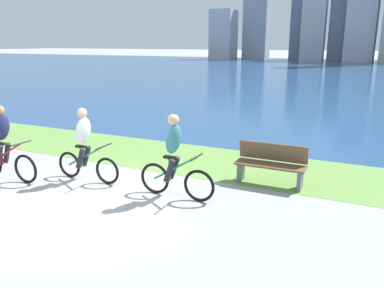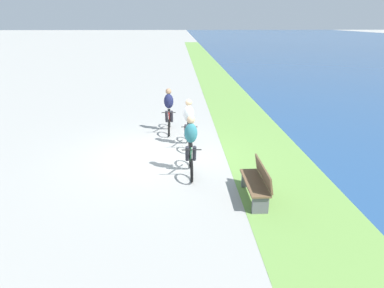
{
  "view_description": "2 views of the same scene",
  "coord_description": "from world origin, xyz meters",
  "views": [
    {
      "loc": [
        4.76,
        -5.38,
        3.02
      ],
      "look_at": [
        1.79,
        0.96,
        1.15
      ],
      "focal_mm": 35.74,
      "sensor_mm": 36.0,
      "label": 1
    },
    {
      "loc": [
        10.22,
        0.62,
        4.11
      ],
      "look_at": [
        1.34,
        1.0,
        0.86
      ],
      "focal_mm": 31.73,
      "sensor_mm": 36.0,
      "label": 2
    }
  ],
  "objects": [
    {
      "name": "ground_plane",
      "position": [
        0.0,
        0.0,
        0.0
      ],
      "size": [
        300.0,
        300.0,
        0.0
      ],
      "primitive_type": "plane",
      "color": "#9E9E99"
    },
    {
      "name": "cyclist_trailing",
      "position": [
        -0.83,
        0.98,
        0.83
      ],
      "size": [
        1.67,
        0.52,
        1.64
      ],
      "color": "black",
      "rests_on": "ground"
    },
    {
      "name": "cyclist_lead",
      "position": [
        1.41,
        0.96,
        0.84
      ],
      "size": [
        1.64,
        0.52,
        1.69
      ],
      "color": "black",
      "rests_on": "ground"
    },
    {
      "name": "bench_near_path",
      "position": [
        2.97,
        2.49,
        0.45
      ],
      "size": [
        1.5,
        0.47,
        0.9
      ],
      "color": "brown",
      "rests_on": "ground"
    },
    {
      "name": "cyclist_distant_rear",
      "position": [
        -2.5,
        0.27,
        0.84
      ],
      "size": [
        1.74,
        0.52,
        1.7
      ],
      "color": "black",
      "rests_on": "ground"
    },
    {
      "name": "grass_strip_bayside",
      "position": [
        0.0,
        3.44,
        0.0
      ],
      "size": [
        120.0,
        2.63,
        0.01
      ],
      "primitive_type": "cube",
      "color": "#6B9947",
      "rests_on": "ground"
    }
  ]
}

